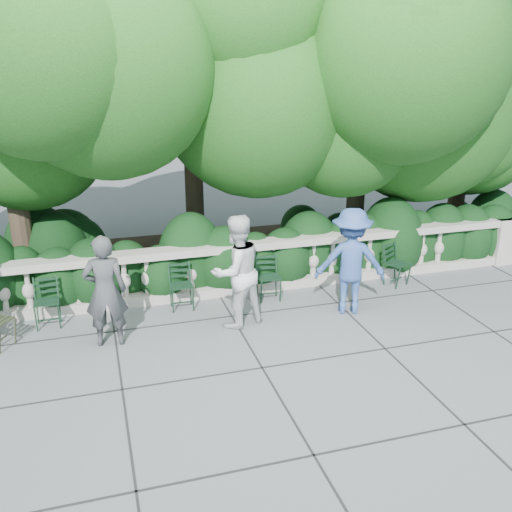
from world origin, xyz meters
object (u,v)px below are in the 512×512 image
object	(u,v)px
chair_e	(270,303)
person_woman_grey	(105,291)
chair_d	(401,287)
chair_weathered	(8,348)
chair_b	(49,330)
person_older_blue	(351,261)
chair_c	(184,312)
person_casual_man	(236,271)

from	to	relation	value
chair_e	person_woman_grey	xyz separation A→B (m)	(-2.91, -0.77, 0.90)
chair_d	person_woman_grey	world-z (taller)	person_woman_grey
chair_d	chair_weathered	distance (m)	7.15
chair_b	person_older_blue	distance (m)	5.21
chair_c	person_older_blue	xyz separation A→B (m)	(2.81, -0.79, 0.94)
person_casual_man	person_older_blue	size ratio (longest dim) A/B	1.01
chair_d	chair_e	bearing A→B (deg)	154.79
person_older_blue	person_woman_grey	bearing A→B (deg)	19.34
chair_d	person_older_blue	bearing A→B (deg)	-179.23
chair_c	chair_e	bearing A→B (deg)	-0.68
chair_b	person_casual_man	bearing A→B (deg)	-12.23
chair_weathered	person_woman_grey	xyz separation A→B (m)	(1.53, -0.29, 0.90)
chair_d	person_older_blue	distance (m)	1.89
chair_e	person_casual_man	world-z (taller)	person_casual_man
chair_b	person_casual_man	distance (m)	3.26
chair_e	person_casual_man	distance (m)	1.42
chair_c	person_casual_man	world-z (taller)	person_casual_man
chair_d	chair_c	bearing A→B (deg)	154.17
chair_b	person_casual_man	size ratio (longest dim) A/B	0.44
person_woman_grey	person_older_blue	world-z (taller)	person_older_blue
chair_e	person_woman_grey	size ratio (longest dim) A/B	0.47
person_woman_grey	chair_c	bearing A→B (deg)	-143.50
chair_c	person_casual_man	bearing A→B (deg)	-41.22
chair_b	person_casual_man	world-z (taller)	person_casual_man
chair_weathered	person_casual_man	world-z (taller)	person_casual_man
chair_b	chair_c	distance (m)	2.25
chair_c	person_older_blue	bearing A→B (deg)	-14.20
chair_weathered	person_woman_grey	size ratio (longest dim) A/B	0.47
chair_e	person_older_blue	bearing A→B (deg)	-27.07
person_woman_grey	person_older_blue	distance (m)	4.12
chair_c	chair_d	xyz separation A→B (m)	(4.30, -0.09, 0.00)
person_woman_grey	chair_d	bearing A→B (deg)	-168.33
chair_d	chair_weathered	xyz separation A→B (m)	(-7.14, -0.46, 0.00)
chair_c	person_casual_man	xyz separation A→B (m)	(0.79, -0.73, 0.95)
chair_b	chair_d	world-z (taller)	same
person_casual_man	person_woman_grey	bearing A→B (deg)	-17.23
chair_b	person_older_blue	size ratio (longest dim) A/B	0.45
chair_weathered	person_casual_man	distance (m)	3.76
chair_d	person_casual_man	xyz separation A→B (m)	(-3.51, -0.64, 0.95)
chair_b	person_older_blue	xyz separation A→B (m)	(5.07, -0.73, 0.94)
person_casual_man	chair_e	bearing A→B (deg)	-160.37
chair_e	person_woman_grey	distance (m)	3.14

